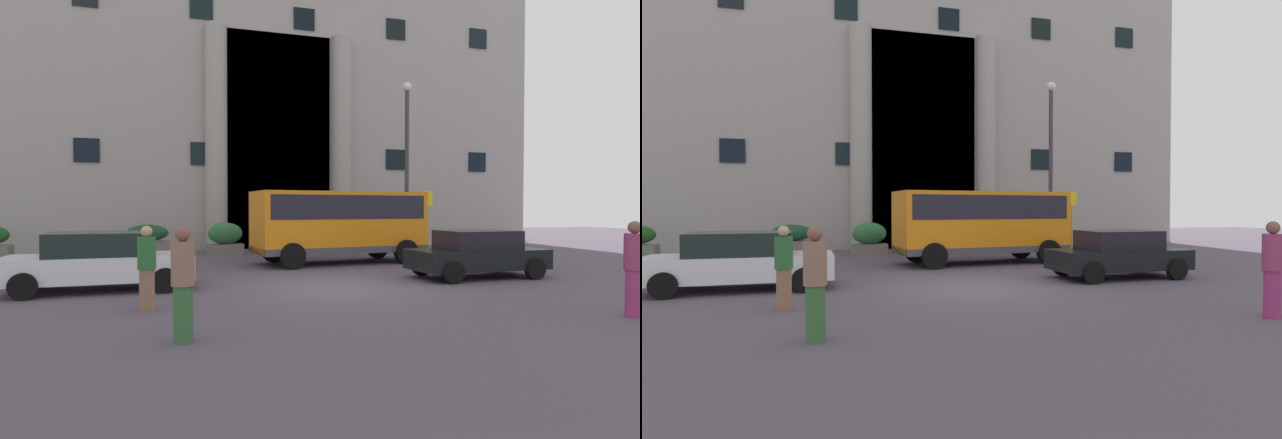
% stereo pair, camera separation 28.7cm
% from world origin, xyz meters
% --- Properties ---
extents(ground_plane, '(80.00, 64.00, 0.12)m').
position_xyz_m(ground_plane, '(0.00, 0.00, -0.06)').
color(ground_plane, '#524855').
extents(office_building_facade, '(32.51, 9.79, 21.60)m').
position_xyz_m(office_building_facade, '(0.01, 17.47, 10.78)').
color(office_building_facade, '#9D9893').
rests_on(office_building_facade, ground_plane).
extents(orange_minibus, '(6.57, 2.98, 2.68)m').
position_xyz_m(orange_minibus, '(1.98, 5.50, 1.61)').
color(orange_minibus, orange).
rests_on(orange_minibus, ground_plane).
extents(bus_stop_sign, '(0.44, 0.08, 2.79)m').
position_xyz_m(bus_stop_sign, '(6.54, 7.05, 1.72)').
color(bus_stop_sign, '#9A9418').
rests_on(bus_stop_sign, ground_plane).
extents(hedge_planter_west, '(2.10, 0.88, 1.36)m').
position_xyz_m(hedge_planter_west, '(5.96, 10.19, 0.66)').
color(hedge_planter_west, slate).
rests_on(hedge_planter_west, ground_plane).
extents(hedge_planter_entrance_left, '(1.88, 0.75, 1.35)m').
position_xyz_m(hedge_planter_entrance_left, '(-5.09, 10.90, 0.65)').
color(hedge_planter_entrance_left, '#6F6958').
rests_on(hedge_planter_entrance_left, ground_plane).
extents(hedge_planter_far_west, '(1.78, 0.81, 1.39)m').
position_xyz_m(hedge_planter_far_west, '(1.90, 10.63, 0.67)').
color(hedge_planter_far_west, gray).
rests_on(hedge_planter_far_west, ground_plane).
extents(hedge_planter_entrance_right, '(1.58, 0.85, 1.44)m').
position_xyz_m(hedge_planter_entrance_right, '(-1.79, 10.14, 0.69)').
color(hedge_planter_entrance_right, slate).
rests_on(hedge_planter_entrance_right, ground_plane).
extents(parked_hatchback_near, '(4.07, 2.01, 1.41)m').
position_xyz_m(parked_hatchback_near, '(4.66, 0.64, 0.72)').
color(parked_hatchback_near, black).
rests_on(parked_hatchback_near, ground_plane).
extents(parked_sedan_second, '(4.55, 2.14, 1.47)m').
position_xyz_m(parked_sedan_second, '(-5.81, 1.36, 0.75)').
color(parked_sedan_second, white).
rests_on(parked_sedan_second, ground_plane).
extents(motorcycle_far_end, '(1.97, 0.75, 0.89)m').
position_xyz_m(motorcycle_far_end, '(7.47, 2.98, 0.46)').
color(motorcycle_far_end, black).
rests_on(motorcycle_far_end, ground_plane).
extents(motorcycle_near_kerb, '(2.03, 0.55, 0.89)m').
position_xyz_m(motorcycle_near_kerb, '(-6.21, 3.11, 0.46)').
color(motorcycle_near_kerb, black).
rests_on(motorcycle_near_kerb, ground_plane).
extents(pedestrian_woman_with_bag, '(0.36, 0.36, 1.72)m').
position_xyz_m(pedestrian_woman_with_bag, '(-4.58, -1.65, 0.87)').
color(pedestrian_woman_with_bag, '#8B634A').
rests_on(pedestrian_woman_with_bag, ground_plane).
extents(pedestrian_man_crossing, '(0.36, 0.36, 1.80)m').
position_xyz_m(pedestrian_man_crossing, '(-3.94, -4.32, 0.91)').
color(pedestrian_man_crossing, '#346434').
rests_on(pedestrian_man_crossing, ground_plane).
extents(pedestrian_man_red_shirt, '(0.36, 0.36, 1.83)m').
position_xyz_m(pedestrian_man_red_shirt, '(4.35, -4.91, 0.93)').
color(pedestrian_man_red_shirt, '#9C3069').
rests_on(pedestrian_man_red_shirt, ground_plane).
extents(lamppost_plaza_centre, '(0.40, 0.40, 7.54)m').
position_xyz_m(lamppost_plaza_centre, '(5.78, 7.53, 4.40)').
color(lamppost_plaza_centre, '#35353D').
rests_on(lamppost_plaza_centre, ground_plane).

